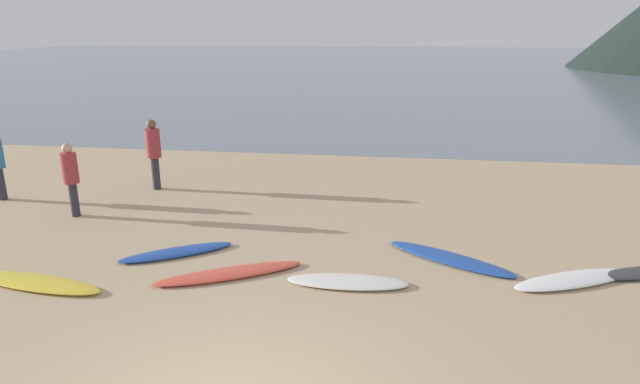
{
  "coord_description": "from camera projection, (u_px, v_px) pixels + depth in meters",
  "views": [
    {
      "loc": [
        1.65,
        -4.23,
        4.03
      ],
      "look_at": [
        0.09,
        6.71,
        0.6
      ],
      "focal_mm": 29.96,
      "sensor_mm": 36.0,
      "label": 1
    }
  ],
  "objects": [
    {
      "name": "surfboard_4",
      "position": [
        347.0,
        282.0,
        8.71
      ],
      "size": [
        2.01,
        0.66,
        0.09
      ],
      "primitive_type": "ellipsoid",
      "rotation": [
        0.0,
        0.0,
        0.04
      ],
      "color": "silver",
      "rests_on": "ground"
    },
    {
      "name": "person_0",
      "position": [
        70.0,
        174.0,
        11.59
      ],
      "size": [
        0.33,
        0.33,
        1.65
      ],
      "rotation": [
        0.0,
        0.0,
        3.32
      ],
      "color": "#2D2D38",
      "rests_on": "ground"
    },
    {
      "name": "surfboard_5",
      "position": [
        449.0,
        258.0,
        9.6
      ],
      "size": [
        2.36,
        1.71,
        0.08
      ],
      "primitive_type": "ellipsoid",
      "rotation": [
        0.0,
        0.0,
        -0.54
      ],
      "color": "#1E479E",
      "rests_on": "ground"
    },
    {
      "name": "surfboard_2",
      "position": [
        177.0,
        252.0,
        9.86
      ],
      "size": [
        2.01,
        1.52,
        0.09
      ],
      "primitive_type": "ellipsoid",
      "rotation": [
        0.0,
        0.0,
        0.57
      ],
      "color": "#1E479E",
      "rests_on": "ground"
    },
    {
      "name": "surfboard_6",
      "position": [
        573.0,
        280.0,
        8.79
      ],
      "size": [
        2.27,
        1.45,
        0.09
      ],
      "primitive_type": "ellipsoid",
      "rotation": [
        0.0,
        0.0,
        0.44
      ],
      "color": "white",
      "rests_on": "ground"
    },
    {
      "name": "surfboard_1",
      "position": [
        36.0,
        282.0,
        8.68
      ],
      "size": [
        2.52,
        0.89,
        0.1
      ],
      "primitive_type": "ellipsoid",
      "rotation": [
        0.0,
        0.0,
        -0.14
      ],
      "color": "yellow",
      "rests_on": "ground"
    },
    {
      "name": "person_1",
      "position": [
        153.0,
        149.0,
        13.54
      ],
      "size": [
        0.37,
        0.37,
        1.81
      ],
      "rotation": [
        0.0,
        0.0,
        5.18
      ],
      "color": "#2D2D38",
      "rests_on": "ground"
    },
    {
      "name": "ground_plane",
      "position": [
        333.0,
        181.0,
        14.9
      ],
      "size": [
        120.0,
        120.0,
        0.2
      ],
      "primitive_type": "cube",
      "color": "tan",
      "rests_on": "ground"
    },
    {
      "name": "ocean_water",
      "position": [
        384.0,
        61.0,
        64.7
      ],
      "size": [
        140.0,
        100.0,
        0.01
      ],
      "primitive_type": "cube",
      "color": "slate",
      "rests_on": "ground"
    },
    {
      "name": "surfboard_3",
      "position": [
        229.0,
        273.0,
        9.01
      ],
      "size": [
        2.47,
        1.62,
        0.09
      ],
      "primitive_type": "ellipsoid",
      "rotation": [
        0.0,
        0.0,
        0.49
      ],
      "color": "#D84C38",
      "rests_on": "ground"
    }
  ]
}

